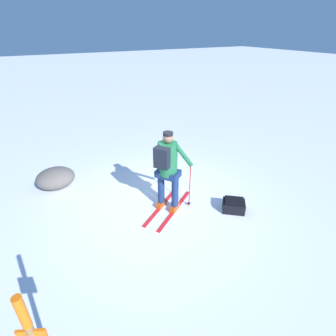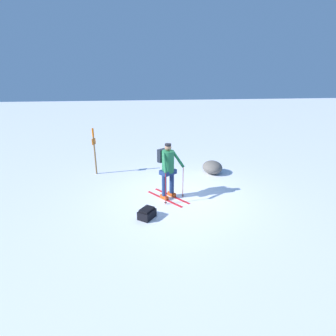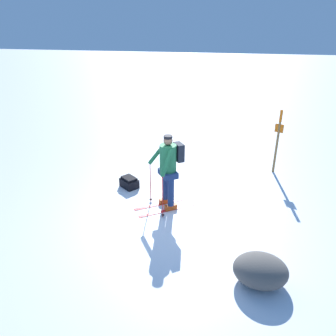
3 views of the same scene
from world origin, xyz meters
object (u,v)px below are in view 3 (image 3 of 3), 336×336
(skier, at_px, (169,166))
(dropped_backpack, at_px, (129,182))
(rock_boulder, at_px, (260,270))
(trail_marker, at_px, (278,136))

(skier, relative_size, dropped_backpack, 3.10)
(dropped_backpack, distance_m, rock_boulder, 4.41)
(skier, distance_m, rock_boulder, 3.09)
(skier, distance_m, trail_marker, 3.71)
(rock_boulder, bearing_deg, trail_marker, -97.68)
(trail_marker, distance_m, rock_boulder, 4.86)
(rock_boulder, bearing_deg, skier, -46.71)
(trail_marker, bearing_deg, rock_boulder, 82.32)
(skier, distance_m, dropped_backpack, 1.74)
(skier, bearing_deg, rock_boulder, 133.29)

